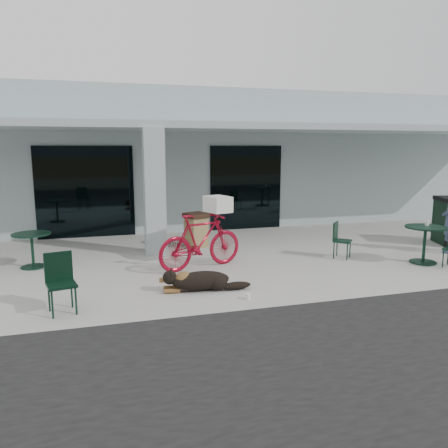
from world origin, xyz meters
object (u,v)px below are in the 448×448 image
object	(u,v)px
bicycle	(201,241)
cafe_table_near	(32,250)
dog	(201,280)
cafe_chair_near	(61,284)
cafe_table_far	(424,245)
trash_receptacle	(196,230)
cafe_chair_far_a	(342,240)

from	to	relation	value
bicycle	cafe_table_near	distance (m)	3.77
bicycle	dog	world-z (taller)	bicycle
cafe_table_near	cafe_chair_near	distance (m)	3.18
bicycle	cafe_table_near	bearing A→B (deg)	55.67
dog	cafe_table_far	world-z (taller)	cafe_table_far
cafe_table_near	cafe_table_far	size ratio (longest dim) A/B	0.91
dog	cafe_table_far	xyz separation A→B (m)	(5.43, 0.51, 0.22)
cafe_table_near	trash_receptacle	distance (m)	4.08
dog	cafe_chair_far_a	bearing A→B (deg)	26.69
cafe_chair_near	bicycle	bearing A→B (deg)	22.26
cafe_chair_far_a	cafe_table_far	bearing A→B (deg)	-77.15
bicycle	trash_receptacle	bearing A→B (deg)	-27.07
cafe_table_near	cafe_chair_far_a	world-z (taller)	cafe_chair_far_a
dog	cafe_table_far	bearing A→B (deg)	11.47
bicycle	dog	size ratio (longest dim) A/B	1.62
dog	cafe_chair_near	size ratio (longest dim) A/B	1.29
bicycle	cafe_chair_far_a	xyz separation A→B (m)	(3.51, -0.05, -0.18)
trash_receptacle	cafe_table_far	bearing A→B (deg)	-33.11
cafe_table_near	dog	bearing A→B (deg)	-38.51
bicycle	trash_receptacle	world-z (taller)	bicycle
cafe_chair_near	cafe_table_far	bearing A→B (deg)	-6.12
trash_receptacle	dog	bearing A→B (deg)	-101.08
dog	cafe_table_near	world-z (taller)	cafe_table_near
cafe_chair_near	cafe_chair_far_a	world-z (taller)	cafe_chair_near
bicycle	cafe_table_far	xyz separation A→B (m)	(5.08, -0.98, -0.19)
cafe_table_far	trash_receptacle	world-z (taller)	trash_receptacle
bicycle	cafe_table_near	world-z (taller)	bicycle
cafe_table_near	cafe_chair_near	bearing A→B (deg)	-74.75
cafe_table_near	cafe_chair_near	xyz separation A→B (m)	(0.84, -3.07, 0.10)
cafe_chair_near	trash_receptacle	size ratio (longest dim) A/B	1.06
cafe_table_far	cafe_chair_far_a	distance (m)	1.83
bicycle	cafe_table_far	world-z (taller)	bicycle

